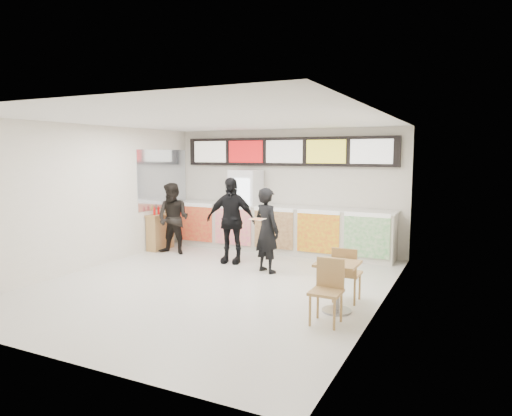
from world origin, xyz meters
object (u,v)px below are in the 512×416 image
Objects in this scene: customer_left at (173,219)px; cafe_table at (337,278)px; service_counter at (279,229)px; customer_mid at (231,220)px; drinks_fridge at (246,209)px; condiment_ledge at (160,231)px; customer_main at (267,230)px.

cafe_table is at bearing -29.76° from customer_left.
service_counter is 1.62m from customer_mid.
drinks_fridge is at bearing 42.28° from customer_left.
customer_left is 0.78m from condiment_ledge.
customer_main is 3.47m from condiment_ledge.
service_counter is at bearing -0.99° from drinks_fridge.
customer_left reaches higher than service_counter.
customer_mid is (-0.55, -1.48, 0.37)m from service_counter.
service_counter is at bearing 20.05° from condiment_ledge.
customer_main reaches higher than service_counter.
customer_main is at bearing -14.48° from condiment_ledge.
service_counter is 3.00m from condiment_ledge.
drinks_fridge is at bearing 179.01° from service_counter.
customer_left is 0.91× the size of customer_mid.
customer_main is 2.59m from cafe_table.
condiment_ledge is (-2.82, -1.03, -0.11)m from service_counter.
drinks_fridge is 1.06× the size of customer_mid.
customer_left is (-1.27, -1.32, -0.15)m from drinks_fridge.
drinks_fridge reaches higher than cafe_table.
service_counter is 1.03m from drinks_fridge.
drinks_fridge is at bearing 29.01° from condiment_ledge.
customer_main is 1.61× the size of condiment_ledge.
condiment_ledge is (-3.34, 0.86, -0.40)m from customer_main.
customer_main is at bearing -30.48° from customer_mid.
customer_main is at bearing -15.94° from customer_left.
customer_mid reaches higher than cafe_table.
customer_main is 1.10× the size of cafe_table.
cafe_table is (3.39, -3.59, -0.47)m from drinks_fridge.
cafe_table is at bearing -44.13° from customer_mid.
service_counter is at bearing 26.78° from customer_left.
customer_left reaches higher than cafe_table.
customer_left is 1.09× the size of cafe_table.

